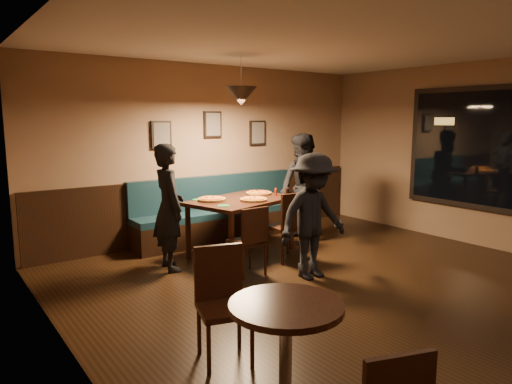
{
  "coord_description": "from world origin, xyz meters",
  "views": [
    {
      "loc": [
        -3.88,
        -3.06,
        1.93
      ],
      "look_at": [
        -0.21,
        1.99,
        0.95
      ],
      "focal_mm": 32.49,
      "sensor_mm": 36.0,
      "label": 1
    }
  ],
  "objects_px": {
    "booth_bench": "(222,209)",
    "chair_near_left": "(247,240)",
    "diner_right": "(303,188)",
    "tabasco_bottle": "(276,192)",
    "dining_table": "(242,226)",
    "chair_near_right": "(286,226)",
    "diner_left": "(169,207)",
    "cafe_chair_far": "(225,307)",
    "soda_glass": "(287,193)",
    "cafe_table": "(285,360)",
    "diner_front": "(313,216)"
  },
  "relations": [
    {
      "from": "booth_bench",
      "to": "chair_near_left",
      "type": "height_order",
      "value": "booth_bench"
    },
    {
      "from": "diner_right",
      "to": "tabasco_bottle",
      "type": "relative_size",
      "value": 13.4
    },
    {
      "from": "dining_table",
      "to": "diner_right",
      "type": "xyz_separation_m",
      "value": [
        1.14,
        -0.03,
        0.46
      ]
    },
    {
      "from": "chair_near_right",
      "to": "diner_left",
      "type": "height_order",
      "value": "diner_left"
    },
    {
      "from": "tabasco_bottle",
      "to": "cafe_chair_far",
      "type": "height_order",
      "value": "tabasco_bottle"
    },
    {
      "from": "diner_left",
      "to": "soda_glass",
      "type": "relative_size",
      "value": 11.15
    },
    {
      "from": "dining_table",
      "to": "diner_left",
      "type": "relative_size",
      "value": 0.92
    },
    {
      "from": "chair_near_right",
      "to": "cafe_chair_far",
      "type": "relative_size",
      "value": 1.05
    },
    {
      "from": "chair_near_right",
      "to": "cafe_chair_far",
      "type": "xyz_separation_m",
      "value": [
        -2.15,
        -1.83,
        -0.02
      ]
    },
    {
      "from": "soda_glass",
      "to": "cafe_chair_far",
      "type": "xyz_separation_m",
      "value": [
        -2.38,
        -2.09,
        -0.42
      ]
    },
    {
      "from": "booth_bench",
      "to": "tabasco_bottle",
      "type": "height_order",
      "value": "booth_bench"
    },
    {
      "from": "dining_table",
      "to": "chair_near_left",
      "type": "bearing_deg",
      "value": -135.26
    },
    {
      "from": "chair_near_left",
      "to": "tabasco_bottle",
      "type": "height_order",
      "value": "tabasco_bottle"
    },
    {
      "from": "dining_table",
      "to": "soda_glass",
      "type": "bearing_deg",
      "value": -45.5
    },
    {
      "from": "chair_near_left",
      "to": "cafe_table",
      "type": "xyz_separation_m",
      "value": [
        -1.42,
        -2.47,
        -0.05
      ]
    },
    {
      "from": "chair_near_left",
      "to": "diner_left",
      "type": "height_order",
      "value": "diner_left"
    },
    {
      "from": "diner_right",
      "to": "cafe_chair_far",
      "type": "xyz_separation_m",
      "value": [
        -2.96,
        -2.39,
        -0.4
      ]
    },
    {
      "from": "dining_table",
      "to": "diner_right",
      "type": "distance_m",
      "value": 1.23
    },
    {
      "from": "diner_right",
      "to": "cafe_chair_far",
      "type": "relative_size",
      "value": 1.88
    },
    {
      "from": "cafe_table",
      "to": "diner_front",
      "type": "bearing_deg",
      "value": 43.49
    },
    {
      "from": "dining_table",
      "to": "chair_near_left",
      "type": "xyz_separation_m",
      "value": [
        -0.46,
        -0.79,
        0.03
      ]
    },
    {
      "from": "chair_near_right",
      "to": "diner_right",
      "type": "xyz_separation_m",
      "value": [
        0.81,
        0.56,
        0.38
      ]
    },
    {
      "from": "dining_table",
      "to": "chair_near_right",
      "type": "xyz_separation_m",
      "value": [
        0.33,
        -0.59,
        0.08
      ]
    },
    {
      "from": "booth_bench",
      "to": "tabasco_bottle",
      "type": "xyz_separation_m",
      "value": [
        0.35,
        -0.95,
        0.37
      ]
    },
    {
      "from": "chair_near_left",
      "to": "chair_near_right",
      "type": "relative_size",
      "value": 0.91
    },
    {
      "from": "booth_bench",
      "to": "diner_left",
      "type": "bearing_deg",
      "value": -146.71
    },
    {
      "from": "chair_near_right",
      "to": "cafe_chair_far",
      "type": "distance_m",
      "value": 2.82
    },
    {
      "from": "chair_near_left",
      "to": "tabasco_bottle",
      "type": "bearing_deg",
      "value": 34.68
    },
    {
      "from": "chair_near_right",
      "to": "booth_bench",
      "type": "bearing_deg",
      "value": 97.47
    },
    {
      "from": "chair_near_left",
      "to": "chair_near_right",
      "type": "distance_m",
      "value": 0.82
    },
    {
      "from": "diner_right",
      "to": "tabasco_bottle",
      "type": "bearing_deg",
      "value": -84.16
    },
    {
      "from": "booth_bench",
      "to": "dining_table",
      "type": "bearing_deg",
      "value": -103.74
    },
    {
      "from": "diner_front",
      "to": "tabasco_bottle",
      "type": "height_order",
      "value": "diner_front"
    },
    {
      "from": "chair_near_right",
      "to": "tabasco_bottle",
      "type": "height_order",
      "value": "chair_near_right"
    },
    {
      "from": "chair_near_right",
      "to": "diner_front",
      "type": "bearing_deg",
      "value": -102.53
    },
    {
      "from": "soda_glass",
      "to": "diner_right",
      "type": "bearing_deg",
      "value": 27.91
    },
    {
      "from": "chair_near_right",
      "to": "cafe_table",
      "type": "relative_size",
      "value": 1.23
    },
    {
      "from": "chair_near_left",
      "to": "diner_right",
      "type": "distance_m",
      "value": 1.82
    },
    {
      "from": "diner_left",
      "to": "tabasco_bottle",
      "type": "xyz_separation_m",
      "value": [
        1.71,
        -0.05,
        0.05
      ]
    },
    {
      "from": "booth_bench",
      "to": "cafe_chair_far",
      "type": "xyz_separation_m",
      "value": [
        -2.03,
        -3.29,
        -0.04
      ]
    },
    {
      "from": "soda_glass",
      "to": "cafe_chair_far",
      "type": "relative_size",
      "value": 0.16
    },
    {
      "from": "diner_left",
      "to": "cafe_chair_far",
      "type": "relative_size",
      "value": 1.78
    },
    {
      "from": "booth_bench",
      "to": "cafe_table",
      "type": "bearing_deg",
      "value": -116.89
    },
    {
      "from": "chair_near_right",
      "to": "soda_glass",
      "type": "height_order",
      "value": "chair_near_right"
    },
    {
      "from": "booth_bench",
      "to": "cafe_chair_far",
      "type": "relative_size",
      "value": 3.28
    },
    {
      "from": "chair_near_right",
      "to": "cafe_table",
      "type": "xyz_separation_m",
      "value": [
        -2.21,
        -2.67,
        -0.09
      ]
    },
    {
      "from": "diner_right",
      "to": "soda_glass",
      "type": "xyz_separation_m",
      "value": [
        -0.57,
        -0.3,
        0.02
      ]
    },
    {
      "from": "booth_bench",
      "to": "diner_right",
      "type": "xyz_separation_m",
      "value": [
        0.93,
        -0.89,
        0.36
      ]
    },
    {
      "from": "dining_table",
      "to": "diner_right",
      "type": "relative_size",
      "value": 0.87
    },
    {
      "from": "chair_near_left",
      "to": "dining_table",
      "type": "bearing_deg",
      "value": 59.68
    }
  ]
}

